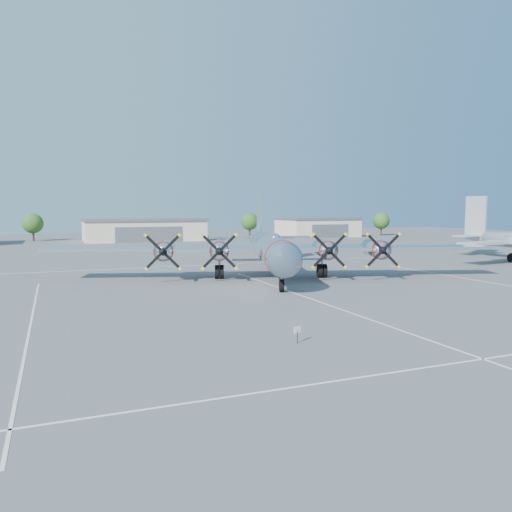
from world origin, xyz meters
name	(u,v)px	position (x,y,z in m)	size (l,w,h in m)	color
ground	(294,293)	(0.00, 0.00, 0.00)	(260.00, 260.00, 0.00)	#505052
parking_lines	(302,296)	(0.00, -1.75, 0.01)	(60.00, 50.08, 0.01)	silver
hangar_center	(144,229)	(0.00, 81.96, 2.71)	(28.60, 14.60, 5.40)	beige
hangar_east	(317,227)	(48.00, 81.96, 2.71)	(20.60, 14.60, 5.40)	beige
tree_west	(33,224)	(-25.00, 90.00, 4.22)	(4.80, 4.80, 6.64)	#382619
tree_east	(250,222)	(30.00, 88.00, 4.22)	(4.80, 4.80, 6.64)	#382619
tree_far_east	(381,221)	(68.00, 80.00, 4.22)	(4.80, 4.80, 6.64)	#382619
main_bomber_b29	(269,276)	(2.65, 11.73, 0.00)	(48.98, 33.51, 10.83)	white
info_placard	(297,332)	(-7.52, -15.66, 0.69)	(0.50, 0.19, 0.98)	black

